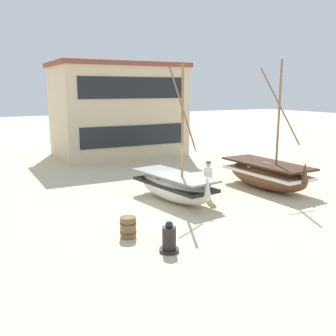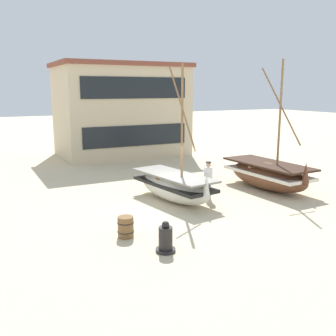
# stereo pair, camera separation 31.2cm
# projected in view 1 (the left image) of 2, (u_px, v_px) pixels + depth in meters

# --- Properties ---
(ground_plane) EXTENTS (120.00, 120.00, 0.00)m
(ground_plane) POSITION_uv_depth(u_px,v_px,m) (179.00, 205.00, 16.27)
(ground_plane) COLOR beige
(fishing_boat_near_left) EXTENTS (2.24, 4.55, 5.84)m
(fishing_boat_near_left) POSITION_uv_depth(u_px,v_px,m) (174.00, 186.00, 16.74)
(fishing_boat_near_left) COLOR silver
(fishing_boat_near_left) RESTS_ON ground
(fishing_boat_centre_large) EXTENTS (2.07, 4.87, 6.11)m
(fishing_boat_centre_large) POSITION_uv_depth(u_px,v_px,m) (267.00, 174.00, 18.78)
(fishing_boat_centre_large) COLOR brown
(fishing_boat_centre_large) RESTS_ON ground
(fisherman_by_hull) EXTENTS (0.26, 0.37, 1.68)m
(fisherman_by_hull) POSITION_uv_depth(u_px,v_px,m) (208.00, 180.00, 16.99)
(fisherman_by_hull) COLOR #33333D
(fisherman_by_hull) RESTS_ON ground
(capstan_winch) EXTENTS (0.60, 0.60, 0.96)m
(capstan_winch) POSITION_uv_depth(u_px,v_px,m) (169.00, 240.00, 11.49)
(capstan_winch) COLOR black
(capstan_winch) RESTS_ON ground
(wooden_barrel) EXTENTS (0.56, 0.56, 0.70)m
(wooden_barrel) POSITION_uv_depth(u_px,v_px,m) (128.00, 227.00, 12.61)
(wooden_barrel) COLOR brown
(wooden_barrel) RESTS_ON ground
(harbor_building_main) EXTENTS (9.10, 5.90, 6.59)m
(harbor_building_main) POSITION_uv_depth(u_px,v_px,m) (118.00, 110.00, 27.93)
(harbor_building_main) COLOR beige
(harbor_building_main) RESTS_ON ground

